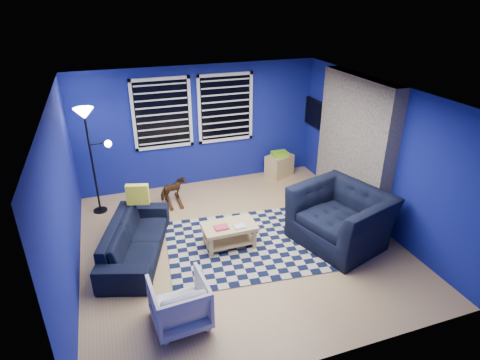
{
  "coord_description": "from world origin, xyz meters",
  "views": [
    {
      "loc": [
        -1.81,
        -5.26,
        3.82
      ],
      "look_at": [
        0.12,
        0.3,
        1.01
      ],
      "focal_mm": 30.0,
      "sensor_mm": 36.0,
      "label": 1
    }
  ],
  "objects_px": {
    "sofa": "(135,239)",
    "cabinet": "(279,165)",
    "armchair_big": "(340,217)",
    "armchair_bent": "(180,302)",
    "rocking_horse": "(173,190)",
    "coffee_table": "(229,231)",
    "floor_lamp": "(88,128)",
    "tv": "(318,115)"
  },
  "relations": [
    {
      "from": "coffee_table",
      "to": "cabinet",
      "type": "bearing_deg",
      "value": 50.13
    },
    {
      "from": "cabinet",
      "to": "armchair_big",
      "type": "bearing_deg",
      "value": -115.65
    },
    {
      "from": "tv",
      "to": "armchair_big",
      "type": "xyz_separation_m",
      "value": [
        -0.87,
        -2.49,
        -0.94
      ]
    },
    {
      "from": "armchair_bent",
      "to": "cabinet",
      "type": "relative_size",
      "value": 1.03
    },
    {
      "from": "sofa",
      "to": "rocking_horse",
      "type": "distance_m",
      "value": 1.74
    },
    {
      "from": "sofa",
      "to": "tv",
      "type": "bearing_deg",
      "value": -48.76
    },
    {
      "from": "armchair_big",
      "to": "rocking_horse",
      "type": "height_order",
      "value": "armchair_big"
    },
    {
      "from": "floor_lamp",
      "to": "armchair_bent",
      "type": "bearing_deg",
      "value": -75.28
    },
    {
      "from": "armchair_big",
      "to": "cabinet",
      "type": "bearing_deg",
      "value": 159.17
    },
    {
      "from": "coffee_table",
      "to": "floor_lamp",
      "type": "bearing_deg",
      "value": 135.51
    },
    {
      "from": "armchair_big",
      "to": "coffee_table",
      "type": "relative_size",
      "value": 1.64
    },
    {
      "from": "coffee_table",
      "to": "cabinet",
      "type": "distance_m",
      "value": 2.98
    },
    {
      "from": "sofa",
      "to": "armchair_big",
      "type": "height_order",
      "value": "armchair_big"
    },
    {
      "from": "armchair_big",
      "to": "armchair_bent",
      "type": "distance_m",
      "value": 2.99
    },
    {
      "from": "sofa",
      "to": "coffee_table",
      "type": "relative_size",
      "value": 2.31
    },
    {
      "from": "tv",
      "to": "coffee_table",
      "type": "distance_m",
      "value": 3.51
    },
    {
      "from": "rocking_horse",
      "to": "armchair_bent",
      "type": "bearing_deg",
      "value": 146.14
    },
    {
      "from": "armchair_big",
      "to": "armchair_bent",
      "type": "bearing_deg",
      "value": -89.81
    },
    {
      "from": "coffee_table",
      "to": "cabinet",
      "type": "height_order",
      "value": "cabinet"
    },
    {
      "from": "cabinet",
      "to": "tv",
      "type": "bearing_deg",
      "value": -40.8
    },
    {
      "from": "armchair_big",
      "to": "rocking_horse",
      "type": "distance_m",
      "value": 3.22
    },
    {
      "from": "armchair_bent",
      "to": "tv",
      "type": "bearing_deg",
      "value": -141.48
    },
    {
      "from": "cabinet",
      "to": "sofa",
      "type": "bearing_deg",
      "value": -171.68
    },
    {
      "from": "tv",
      "to": "sofa",
      "type": "xyz_separation_m",
      "value": [
        -4.09,
        -1.78,
        -1.11
      ]
    },
    {
      "from": "rocking_horse",
      "to": "armchair_big",
      "type": "bearing_deg",
      "value": -158.07
    },
    {
      "from": "sofa",
      "to": "coffee_table",
      "type": "xyz_separation_m",
      "value": [
        1.45,
        -0.27,
        0.01
      ]
    },
    {
      "from": "tv",
      "to": "floor_lamp",
      "type": "relative_size",
      "value": 0.5
    },
    {
      "from": "tv",
      "to": "armchair_big",
      "type": "bearing_deg",
      "value": -109.29
    },
    {
      "from": "tv",
      "to": "coffee_table",
      "type": "height_order",
      "value": "tv"
    },
    {
      "from": "armchair_bent",
      "to": "cabinet",
      "type": "bearing_deg",
      "value": -133.35
    },
    {
      "from": "coffee_table",
      "to": "floor_lamp",
      "type": "height_order",
      "value": "floor_lamp"
    },
    {
      "from": "rocking_horse",
      "to": "tv",
      "type": "bearing_deg",
      "value": -109.8
    },
    {
      "from": "armchair_bent",
      "to": "floor_lamp",
      "type": "distance_m",
      "value": 3.63
    },
    {
      "from": "armchair_big",
      "to": "cabinet",
      "type": "relative_size",
      "value": 2.08
    },
    {
      "from": "tv",
      "to": "armchair_bent",
      "type": "distance_m",
      "value": 5.16
    },
    {
      "from": "tv",
      "to": "rocking_horse",
      "type": "bearing_deg",
      "value": -175.07
    },
    {
      "from": "rocking_horse",
      "to": "cabinet",
      "type": "bearing_deg",
      "value": -103.02
    },
    {
      "from": "armchair_big",
      "to": "armchair_bent",
      "type": "relative_size",
      "value": 2.02
    },
    {
      "from": "tv",
      "to": "armchair_bent",
      "type": "relative_size",
      "value": 1.44
    },
    {
      "from": "sofa",
      "to": "cabinet",
      "type": "height_order",
      "value": "sofa"
    },
    {
      "from": "sofa",
      "to": "rocking_horse",
      "type": "xyz_separation_m",
      "value": [
        0.87,
        1.5,
        -0.0
      ]
    },
    {
      "from": "armchair_big",
      "to": "cabinet",
      "type": "distance_m",
      "value": 2.74
    }
  ]
}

